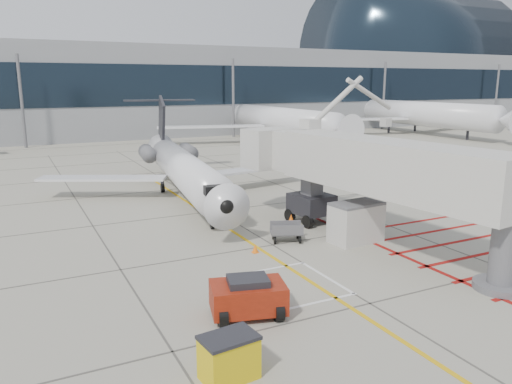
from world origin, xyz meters
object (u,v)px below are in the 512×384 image
regional_jet (190,155)px  pushback_tug (248,296)px  spill_bin (229,357)px  jet_bridge (387,178)px

regional_jet → pushback_tug: regional_jet is taller
regional_jet → pushback_tug: size_ratio=9.93×
spill_bin → jet_bridge: bearing=24.8°
jet_bridge → regional_jet: bearing=106.5°
regional_jet → spill_bin: (-6.04, -20.67, -2.86)m
jet_bridge → spill_bin: jet_bridge is taller
regional_jet → pushback_tug: 17.92m
pushback_tug → spill_bin: (-2.23, -3.37, -0.11)m
jet_bridge → pushback_tug: (-9.68, -3.79, -2.94)m
pushback_tug → spill_bin: 4.05m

